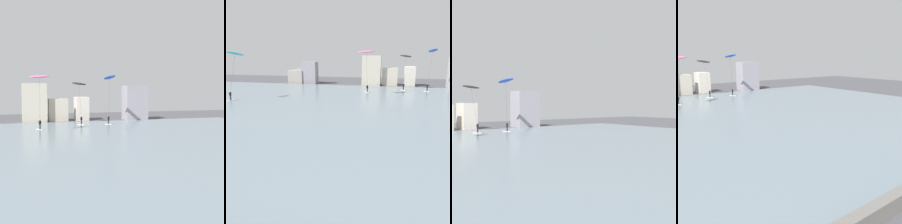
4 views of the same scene
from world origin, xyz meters
The scene contains 5 objects.
seawall_barrier centered at (0.00, 3.71, 0.54)m, with size 60.00×0.70×1.09m, color #66635E.
water_bay centered at (0.00, 30.41, 0.05)m, with size 84.00×52.00×0.10m, color slate.
kitesurfer_black centered at (8.82, 53.38, 6.80)m, with size 2.93×4.83×7.97m.
kitesurfer_blue centered at (14.28, 51.76, 8.16)m, with size 2.52×4.34×9.31m.
kitesurfer_pink centered at (0.91, 43.09, 7.88)m, with size 3.64×5.25×8.77m.
Camera 4 is at (-11.22, -3.15, 8.54)m, focal length 41.56 mm.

